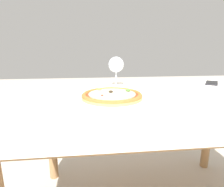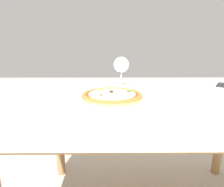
% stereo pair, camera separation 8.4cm
% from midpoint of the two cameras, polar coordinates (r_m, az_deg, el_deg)
% --- Properties ---
extents(dining_table, '(1.40, 0.97, 0.70)m').
position_cam_midpoint_polar(dining_table, '(0.96, 15.11, -5.45)').
color(dining_table, '#997047').
rests_on(dining_table, ground_plane).
extents(pizza_plate, '(0.31, 0.31, 0.04)m').
position_cam_midpoint_polar(pizza_plate, '(0.84, 2.85, -0.91)').
color(pizza_plate, white).
rests_on(pizza_plate, dining_table).
extents(fork, '(0.03, 0.17, 0.00)m').
position_cam_midpoint_polar(fork, '(0.75, -19.30, -4.56)').
color(fork, silver).
rests_on(fork, dining_table).
extents(wine_glass_far_left, '(0.09, 0.09, 0.18)m').
position_cam_midpoint_polar(wine_glass_far_left, '(1.11, 5.03, 8.54)').
color(wine_glass_far_left, silver).
rests_on(wine_glass_far_left, dining_table).
extents(cell_phone, '(0.14, 0.16, 0.01)m').
position_cam_midpoint_polar(cell_phone, '(1.36, 32.39, 2.19)').
color(cell_phone, '#232328').
rests_on(cell_phone, dining_table).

